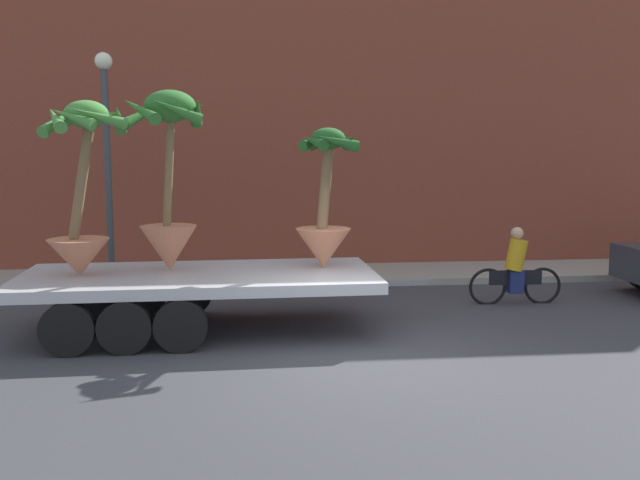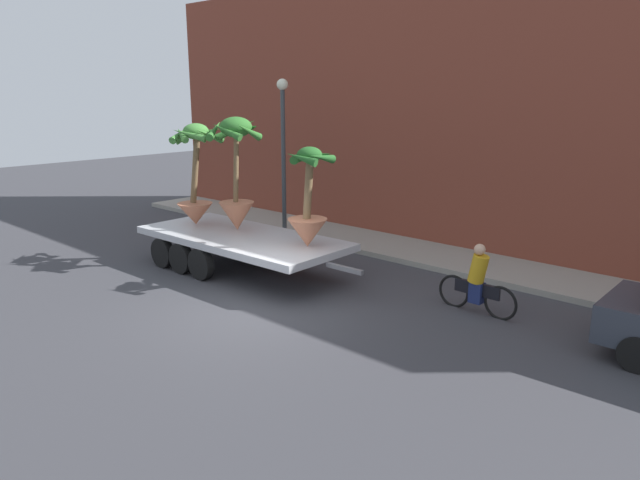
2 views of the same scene
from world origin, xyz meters
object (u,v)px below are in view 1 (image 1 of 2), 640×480
object	(u,v)px
street_lamp	(107,138)
potted_palm_rear	(325,215)
potted_palm_front	(82,195)
cyclist	(516,270)
potted_palm_middle	(169,184)
flatbed_trailer	(185,286)

from	to	relation	value
street_lamp	potted_palm_rear	bearing A→B (deg)	-38.28
potted_palm_front	cyclist	bearing A→B (deg)	10.46
potted_palm_middle	potted_palm_front	world-z (taller)	potted_palm_middle
potted_palm_front	cyclist	world-z (taller)	potted_palm_front
potted_palm_rear	potted_palm_front	distance (m)	3.97
potted_palm_rear	potted_palm_front	world-z (taller)	potted_palm_front
potted_palm_middle	potted_palm_front	xyz separation A→B (m)	(-1.33, -0.33, -0.14)
potted_palm_front	cyclist	xyz separation A→B (m)	(7.80, 1.44, -1.62)
potted_palm_middle	potted_palm_front	size ratio (longest dim) A/B	1.07
potted_palm_middle	cyclist	size ratio (longest dim) A/B	1.62
flatbed_trailer	potted_palm_middle	xyz separation A→B (m)	(-0.24, 0.28, 1.66)
flatbed_trailer	potted_palm_front	size ratio (longest dim) A/B	2.45
potted_palm_middle	potted_palm_front	distance (m)	1.38
potted_palm_rear	cyclist	xyz separation A→B (m)	(3.86, 1.12, -1.23)
potted_palm_front	flatbed_trailer	bearing A→B (deg)	1.97
potted_palm_rear	cyclist	size ratio (longest dim) A/B	1.30
cyclist	street_lamp	size ratio (longest dim) A/B	0.38
potted_palm_rear	potted_palm_front	size ratio (longest dim) A/B	0.85
flatbed_trailer	street_lamp	xyz separation A→B (m)	(-1.86, 3.61, 2.46)
potted_palm_middle	street_lamp	bearing A→B (deg)	115.98
potted_palm_middle	street_lamp	xyz separation A→B (m)	(-1.62, 3.33, 0.80)
potted_palm_rear	street_lamp	world-z (taller)	street_lamp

